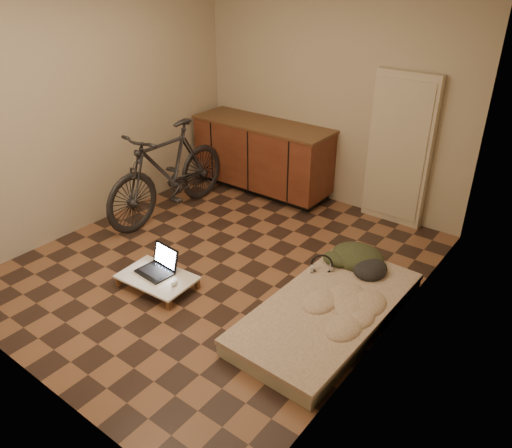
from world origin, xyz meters
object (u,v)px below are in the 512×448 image
Objects in this scene: bicycle at (168,167)px; futon at (328,312)px; lap_desk at (157,278)px; laptop at (159,266)px.

futon is (2.50, -0.60, -0.52)m from bicycle.
laptop is at bearing 121.37° from lap_desk.
bicycle is 5.28× the size of laptop.
bicycle is 2.56× the size of lap_desk.
futon is 1.60m from lap_desk.
laptop is at bearing -48.66° from bicycle.
lap_desk is (-1.50, -0.55, 0.02)m from futon.
bicycle is 2.62m from futon.
bicycle is 0.99× the size of futon.
laptop is at bearing -161.61° from futon.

